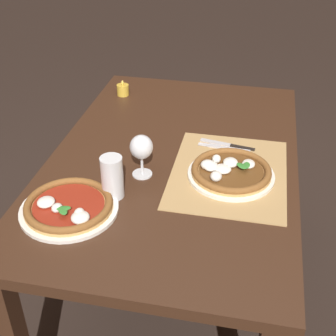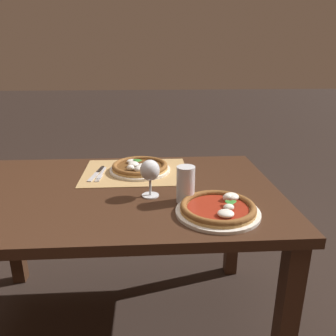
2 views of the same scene
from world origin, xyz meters
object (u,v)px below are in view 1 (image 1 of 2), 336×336
Objects in this scene: knife at (227,145)px; pint_glass at (112,178)px; fork at (224,147)px; votive_candle at (123,90)px; wine_glass at (141,149)px; pizza_near at (230,171)px; pizza_far at (69,206)px.

pint_glass is at bearing 139.87° from knife.
votive_candle is at bearing 52.40° from fork.
wine_glass is 0.68m from votive_candle.
wine_glass reaches higher than pizza_near.
fork is 0.65m from votive_candle.
pizza_near is 0.32m from wine_glass.
pizza_far is 0.31m from wine_glass.
pint_glass is (-0.14, 0.06, -0.04)m from wine_glass.
votive_candle is (0.77, 0.19, -0.05)m from pint_glass.
knife is 0.64m from votive_candle.
pizza_far is at bearing -174.77° from votive_candle.
wine_glass is 0.36m from fork.
wine_glass is at bearing -158.08° from votive_candle.
knife reaches higher than fork.
pizza_far is 2.13× the size of pint_glass.
pizza_near is at bearing -136.37° from votive_candle.
pizza_near is 2.07× the size of pint_glass.
pizza_near is at bearing -171.81° from knife.
pizza_far is 0.16m from pint_glass.
pizza_near reaches higher than pizza_far.
wine_glass is 0.39m from knife.
votive_candle is at bearing 54.65° from knife.
pizza_near is 0.80m from votive_candle.
pizza_far is at bearing 144.82° from wine_glass.
pizza_near is 1.50× the size of fork.
pint_glass reaches higher than knife.
wine_glass is 0.77× the size of fork.
fork is at bearing -47.95° from wine_glass.
pizza_near is 4.17× the size of votive_candle.
pint_glass reaches higher than pizza_far.
fork is (0.23, -0.26, -0.10)m from wine_glass.
votive_candle reaches higher than knife.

